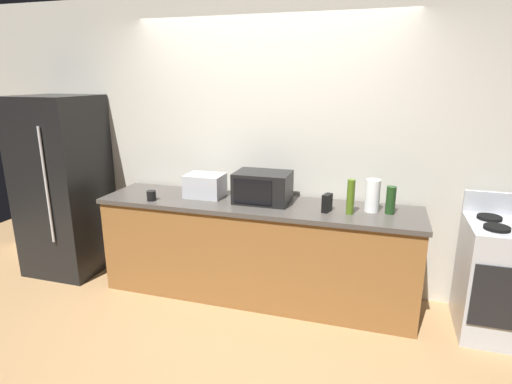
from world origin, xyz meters
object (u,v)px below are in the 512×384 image
Objects in this scene: toaster_oven at (205,186)px; mug_black at (151,196)px; stove_range at (503,279)px; microwave at (263,187)px; paper_towel_roll at (373,196)px; refrigerator at (64,186)px; bottle_olive_oil at (351,197)px; bottle_wine at (391,200)px; cordless_phone at (327,203)px.

mug_black is at bearing -147.73° from toaster_oven.
stove_range is 2.97m from mug_black.
microwave is 1.78× the size of paper_towel_roll.
refrigerator is 6.29× the size of bottle_olive_oil.
bottle_wine is 2.55× the size of mug_black.
microwave is at bearing 179.48° from bottle_wine.
bottle_wine is (0.50, 0.10, 0.04)m from cordless_phone.
refrigerator is 1.54m from toaster_oven.
cordless_phone is (-1.37, -0.07, 0.51)m from stove_range.
microwave is 5.41× the size of mug_black.
stove_range is 4.00× the size of paper_towel_roll.
bottle_olive_oil is at bearing -161.58° from bottle_wine.
bottle_olive_oil reaches higher than stove_range.
paper_towel_roll is 0.38m from cordless_phone.
mug_black is at bearing -9.98° from refrigerator.
mug_black is at bearing -172.54° from paper_towel_roll.
bottle_wine reaches higher than stove_range.
toaster_oven is at bearing 2.24° from refrigerator.
microwave is at bearing 171.61° from bottle_olive_oil.
paper_towel_roll is at bearing 175.25° from bottle_wine.
cordless_phone is at bearing -10.99° from microwave.
refrigerator is 5.29× the size of toaster_oven.
stove_range is 7.20× the size of cordless_phone.
microwave is at bearing 14.33° from mug_black.
mug_black is at bearing -175.59° from bottle_olive_oil.
stove_range is at bearing -1.41° from microwave.
paper_towel_roll is (0.93, 0.00, 0.00)m from microwave.
bottle_olive_oil is 0.33m from bottle_wine.
bottle_olive_oil is at bearing -5.41° from toaster_oven.
microwave is (2.10, 0.05, 0.13)m from refrigerator.
bottle_olive_oil is at bearing -8.39° from microwave.
cordless_phone is 0.51m from bottle_wine.
microwave reaches higher than toaster_oven.
bottle_olive_oil reaches higher than toaster_oven.
cordless_phone is at bearing -177.29° from stove_range.
toaster_oven is at bearing 179.23° from bottle_wine.
microwave reaches higher than mug_black.
cordless_phone is at bearing -161.90° from paper_towel_roll.
stove_range reaches higher than cordless_phone.
microwave is 1.08m from bottle_wine.
cordless_phone is 1.55m from mug_black.
paper_towel_roll is 1.92m from mug_black.
bottle_olive_oil is (-1.19, -0.07, 0.58)m from stove_range.
bottle_wine is (-0.88, 0.04, 0.55)m from stove_range.
bottle_wine is 2.06m from mug_black.
paper_towel_roll is 0.20m from bottle_olive_oil.
paper_towel_roll is at bearing -0.38° from toaster_oven.
refrigerator reaches higher than paper_towel_roll.
stove_range is at bearing 0.00° from refrigerator.
microwave is 1.00m from mug_black.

